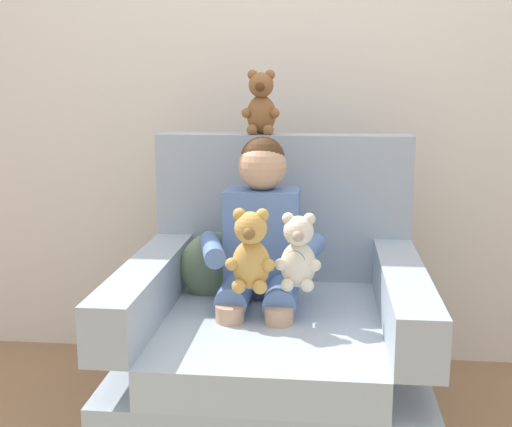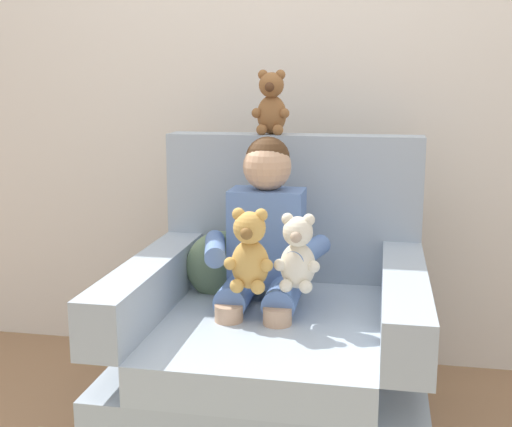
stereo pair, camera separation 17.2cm
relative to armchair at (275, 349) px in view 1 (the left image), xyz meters
The scene contains 7 objects.
back_wall 1.24m from the armchair, 90.00° to the left, with size 6.00×0.10×2.60m, color silver.
armchair is the anchor object (origin of this frame).
seated_child 0.37m from the armchair, 141.42° to the left, with size 0.45×0.39×0.82m.
plush_honey 0.41m from the armchair, 114.99° to the right, with size 0.16×0.13×0.27m.
plush_cream 0.40m from the armchair, 53.06° to the right, with size 0.15×0.12×0.25m.
plush_brown_on_backrest 0.92m from the armchair, 102.79° to the left, with size 0.15×0.12×0.25m.
throw_pillow 0.37m from the armchair, 147.89° to the left, with size 0.26×0.12×0.26m, color slate.
Camera 1 is at (0.17, -2.14, 1.24)m, focal length 46.87 mm.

